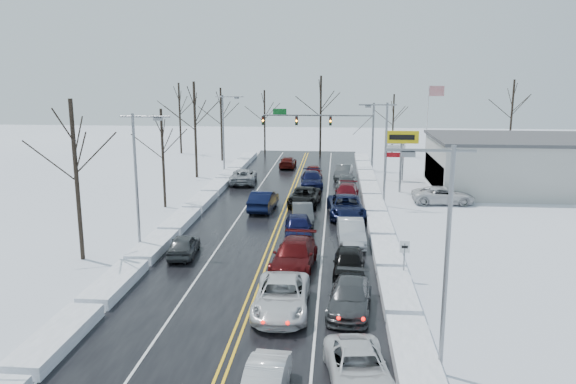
# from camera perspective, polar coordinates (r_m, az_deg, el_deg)

# --- Properties ---
(ground) EXTENTS (160.00, 160.00, 0.00)m
(ground) POSITION_cam_1_polar(r_m,az_deg,el_deg) (40.33, -1.35, -4.52)
(ground) COLOR silver
(ground) RESTS_ON ground
(road_surface) EXTENTS (14.00, 84.00, 0.01)m
(road_surface) POSITION_cam_1_polar(r_m,az_deg,el_deg) (42.23, -1.05, -3.74)
(road_surface) COLOR black
(road_surface) RESTS_ON ground
(snow_bank_left) EXTENTS (1.73, 72.00, 0.62)m
(snow_bank_left) POSITION_cam_1_polar(r_m,az_deg,el_deg) (43.67, -11.03, -3.44)
(snow_bank_left) COLOR white
(snow_bank_left) RESTS_ON ground
(snow_bank_right) EXTENTS (1.73, 72.00, 0.62)m
(snow_bank_right) POSITION_cam_1_polar(r_m,az_deg,el_deg) (42.14, 9.31, -3.95)
(snow_bank_right) COLOR white
(snow_bank_right) RESTS_ON ground
(traffic_signal_mast) EXTENTS (13.28, 0.39, 8.00)m
(traffic_signal_mast) POSITION_cam_1_polar(r_m,az_deg,el_deg) (66.66, 4.29, 6.89)
(traffic_signal_mast) COLOR slate
(traffic_signal_mast) RESTS_ON ground
(tires_plus_sign) EXTENTS (3.20, 0.34, 6.00)m
(tires_plus_sign) POSITION_cam_1_polar(r_m,az_deg,el_deg) (55.12, 11.47, 5.07)
(tires_plus_sign) COLOR slate
(tires_plus_sign) RESTS_ON ground
(used_vehicles_sign) EXTENTS (2.20, 0.22, 4.65)m
(used_vehicles_sign) POSITION_cam_1_polar(r_m,az_deg,el_deg) (61.25, 10.80, 4.21)
(used_vehicles_sign) COLOR slate
(used_vehicles_sign) RESTS_ON ground
(speed_limit_sign) EXTENTS (0.55, 0.09, 2.35)m
(speed_limit_sign) POSITION_cam_1_polar(r_m,az_deg,el_deg) (32.20, 11.74, -6.10)
(speed_limit_sign) COLOR slate
(speed_limit_sign) RESTS_ON ground
(flagpole) EXTENTS (1.87, 1.20, 10.00)m
(flagpole) POSITION_cam_1_polar(r_m,az_deg,el_deg) (69.46, 14.11, 7.14)
(flagpole) COLOR silver
(flagpole) RESTS_ON ground
(dealership_building) EXTENTS (20.40, 12.40, 5.30)m
(dealership_building) POSITION_cam_1_polar(r_m,az_deg,el_deg) (60.37, 23.99, 2.62)
(dealership_building) COLOR #A7A7A2
(dealership_building) RESTS_ON ground
(streetlight_se) EXTENTS (3.20, 0.25, 9.00)m
(streetlight_se) POSITION_cam_1_polar(r_m,az_deg,el_deg) (21.69, 15.40, -5.10)
(streetlight_se) COLOR slate
(streetlight_se) RESTS_ON ground
(streetlight_ne) EXTENTS (3.20, 0.25, 9.00)m
(streetlight_ne) POSITION_cam_1_polar(r_m,az_deg,el_deg) (48.95, 9.67, 4.64)
(streetlight_ne) COLOR slate
(streetlight_ne) RESTS_ON ground
(streetlight_sw) EXTENTS (3.20, 0.25, 9.00)m
(streetlight_sw) POSITION_cam_1_polar(r_m,az_deg,el_deg) (37.16, -14.92, 2.04)
(streetlight_sw) COLOR slate
(streetlight_sw) RESTS_ON ground
(streetlight_nw) EXTENTS (3.20, 0.25, 9.00)m
(streetlight_nw) POSITION_cam_1_polar(r_m,az_deg,el_deg) (63.96, -6.42, 6.47)
(streetlight_nw) COLOR slate
(streetlight_nw) RESTS_ON ground
(tree_left_b) EXTENTS (4.00, 4.00, 10.00)m
(tree_left_b) POSITION_cam_1_polar(r_m,az_deg,el_deg) (36.34, -20.90, 4.10)
(tree_left_b) COLOR #2D231C
(tree_left_b) RESTS_ON ground
(tree_left_c) EXTENTS (3.40, 3.40, 8.50)m
(tree_left_c) POSITION_cam_1_polar(r_m,az_deg,el_deg) (49.02, -12.67, 5.27)
(tree_left_c) COLOR #2D231C
(tree_left_c) RESTS_ON ground
(tree_left_d) EXTENTS (4.20, 4.20, 10.50)m
(tree_left_d) POSITION_cam_1_polar(r_m,az_deg,el_deg) (62.49, -9.46, 8.12)
(tree_left_d) COLOR #2D231C
(tree_left_d) RESTS_ON ground
(tree_left_e) EXTENTS (3.80, 3.80, 9.50)m
(tree_left_e) POSITION_cam_1_polar(r_m,az_deg,el_deg) (74.11, -6.83, 8.27)
(tree_left_e) COLOR #2D231C
(tree_left_e) RESTS_ON ground
(tree_far_a) EXTENTS (4.00, 4.00, 10.00)m
(tree_far_a) POSITION_cam_1_polar(r_m,az_deg,el_deg) (81.63, -10.98, 8.73)
(tree_far_a) COLOR #2D231C
(tree_far_a) RESTS_ON ground
(tree_far_b) EXTENTS (3.60, 3.60, 9.00)m
(tree_far_b) POSITION_cam_1_polar(r_m,az_deg,el_deg) (80.23, -2.40, 8.38)
(tree_far_b) COLOR #2D231C
(tree_far_b) RESTS_ON ground
(tree_far_c) EXTENTS (4.40, 4.40, 11.00)m
(tree_far_c) POSITION_cam_1_polar(r_m,az_deg,el_deg) (77.51, 3.35, 9.28)
(tree_far_c) COLOR #2D231C
(tree_far_c) RESTS_ON ground
(tree_far_d) EXTENTS (3.40, 3.40, 8.50)m
(tree_far_d) POSITION_cam_1_polar(r_m,az_deg,el_deg) (79.45, 10.67, 7.90)
(tree_far_d) COLOR #2D231C
(tree_far_d) RESTS_ON ground
(tree_far_e) EXTENTS (4.20, 4.20, 10.50)m
(tree_far_e) POSITION_cam_1_polar(r_m,az_deg,el_deg) (82.94, 21.86, 8.38)
(tree_far_e) COLOR #2D231C
(tree_far_e) RESTS_ON ground
(queued_car_2) EXTENTS (2.73, 5.75, 1.59)m
(queued_car_2) POSITION_cam_1_polar(r_m,az_deg,el_deg) (28.27, -0.66, -12.02)
(queued_car_2) COLOR silver
(queued_car_2) RESTS_ON ground
(queued_car_3) EXTENTS (2.82, 6.03, 1.70)m
(queued_car_3) POSITION_cam_1_polar(r_m,az_deg,el_deg) (33.92, 0.64, -7.80)
(queued_car_3) COLOR #44090A
(queued_car_3) RESTS_ON ground
(queued_car_4) EXTENTS (2.28, 4.91, 1.63)m
(queued_car_4) POSITION_cam_1_polar(r_m,az_deg,el_deg) (40.01, 1.03, -4.66)
(queued_car_4) COLOR black
(queued_car_4) RESTS_ON ground
(queued_car_5) EXTENTS (2.05, 4.64, 1.48)m
(queued_car_5) POSITION_cam_1_polar(r_m,az_deg,el_deg) (43.84, 1.49, -3.15)
(queued_car_5) COLOR #3A3C3E
(queued_car_5) RESTS_ON ground
(queued_car_6) EXTENTS (2.94, 5.61, 1.51)m
(queued_car_6) POSITION_cam_1_polar(r_m,az_deg,el_deg) (49.67, 1.69, -1.32)
(queued_car_6) COLOR black
(queued_car_6) RESTS_ON ground
(queued_car_7) EXTENTS (2.53, 5.54, 1.57)m
(queued_car_7) POSITION_cam_1_polar(r_m,az_deg,el_deg) (57.25, 2.42, 0.49)
(queued_car_7) COLOR black
(queued_car_7) RESTS_ON ground
(queued_car_8) EXTENTS (2.12, 4.28, 1.40)m
(queued_car_8) POSITION_cam_1_polar(r_m,az_deg,el_deg) (62.14, 2.63, 1.42)
(queued_car_8) COLOR #4C0B0A
(queued_car_8) RESTS_ON ground
(queued_car_11) EXTENTS (2.49, 5.18, 1.46)m
(queued_car_11) POSITION_cam_1_polar(r_m,az_deg,el_deg) (28.47, 6.26, -11.92)
(queued_car_11) COLOR #3C3E41
(queued_car_11) RESTS_ON ground
(queued_car_12) EXTENTS (1.95, 4.53, 1.52)m
(queued_car_12) POSITION_cam_1_polar(r_m,az_deg,el_deg) (33.11, 6.18, -8.38)
(queued_car_12) COLOR black
(queued_car_12) RESTS_ON ground
(queued_car_13) EXTENTS (2.00, 5.09, 1.65)m
(queued_car_13) POSITION_cam_1_polar(r_m,az_deg,el_deg) (38.89, 6.39, -5.24)
(queued_car_13) COLOR #ACAEB4
(queued_car_13) RESTS_ON ground
(queued_car_14) EXTENTS (3.31, 6.33, 1.70)m
(queued_car_14) POSITION_cam_1_polar(r_m,az_deg,el_deg) (45.87, 5.89, -2.52)
(queued_car_14) COLOR black
(queued_car_14) RESTS_ON ground
(queued_car_15) EXTENTS (2.45, 5.19, 1.46)m
(queued_car_15) POSITION_cam_1_polar(r_m,az_deg,el_deg) (51.57, 5.96, -0.87)
(queued_car_15) COLOR #530B12
(queued_car_15) RESTS_ON ground
(queued_car_16) EXTENTS (2.21, 4.88, 1.62)m
(queued_car_16) POSITION_cam_1_polar(r_m,az_deg,el_deg) (55.63, 5.89, 0.09)
(queued_car_16) COLOR #434649
(queued_car_16) RESTS_ON ground
(queued_car_17) EXTENTS (2.18, 4.80, 1.53)m
(queued_car_17) POSITION_cam_1_polar(r_m,az_deg,el_deg) (61.96, 5.64, 1.34)
(queued_car_17) COLOR #393C3E
(queued_car_17) RESTS_ON ground
(oncoming_car_0) EXTENTS (2.14, 5.27, 1.70)m
(oncoming_car_0) POSITION_cam_1_polar(r_m,az_deg,el_deg) (47.88, -2.51, -1.84)
(oncoming_car_0) COLOR black
(oncoming_car_0) RESTS_ON ground
(oncoming_car_1) EXTENTS (3.01, 5.79, 1.56)m
(oncoming_car_1) POSITION_cam_1_polar(r_m,az_deg,el_deg) (59.34, -4.53, 0.88)
(oncoming_car_1) COLOR #9FA1A6
(oncoming_car_1) RESTS_ON ground
(oncoming_car_2) EXTENTS (1.93, 4.68, 1.36)m
(oncoming_car_2) POSITION_cam_1_polar(r_m,az_deg,el_deg) (68.79, -0.02, 2.49)
(oncoming_car_2) COLOR #440B09
(oncoming_car_2) RESTS_ON ground
(oncoming_car_3) EXTENTS (1.98, 4.25, 1.41)m
(oncoming_car_3) POSITION_cam_1_polar(r_m,az_deg,el_deg) (36.81, -10.51, -6.38)
(oncoming_car_3) COLOR #3C3F41
(oncoming_car_3) RESTS_ON ground
(parked_car_0) EXTENTS (5.55, 2.68, 1.52)m
(parked_car_0) POSITION_cam_1_polar(r_m,az_deg,el_deg) (51.98, 15.46, -1.15)
(parked_car_0) COLOR silver
(parked_car_0) RESTS_ON ground
(parked_car_1) EXTENTS (2.62, 5.58, 1.57)m
(parked_car_1) POSITION_cam_1_polar(r_m,az_deg,el_deg) (55.92, 18.04, -0.38)
(parked_car_1) COLOR #3F4144
(parked_car_1) RESTS_ON ground
(parked_car_2) EXTENTS (1.92, 4.54, 1.53)m
(parked_car_2) POSITION_cam_1_polar(r_m,az_deg,el_deg) (63.67, 14.58, 1.30)
(parked_car_2) COLOR #BBBBBD
(parked_car_2) RESTS_ON ground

